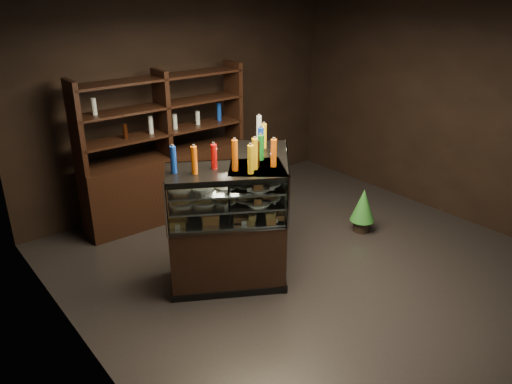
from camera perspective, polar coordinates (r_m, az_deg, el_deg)
ground at (r=5.87m, az=5.35°, el=-7.98°), size 5.00×5.00×0.00m
room_shell at (r=5.14m, az=6.16°, el=10.83°), size 5.02×5.02×3.01m
display_case at (r=5.44m, az=-1.43°, el=-5.20°), size 1.80×1.31×1.31m
food_display at (r=5.19m, az=-1.48°, el=0.41°), size 1.48×0.95×0.41m
bottles_top at (r=5.04m, az=-1.56°, el=4.86°), size 1.31×0.81×0.30m
potted_conifer at (r=6.51m, az=12.16°, el=-1.38°), size 0.31×0.31×0.67m
back_shelving at (r=6.79m, az=-10.15°, el=1.96°), size 2.29×0.46×2.00m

